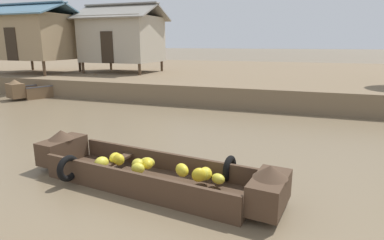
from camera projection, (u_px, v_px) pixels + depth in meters
The scene contains 6 objects.
ground_plane at pixel (230, 124), 11.00m from camera, with size 300.00×300.00×0.00m, color #726047.
riverbank_strip at pixel (272, 76), 22.32m from camera, with size 160.00×20.00×0.89m, color #756047.
banana_boat at pixel (149, 172), 6.24m from camera, with size 5.26×1.76×0.82m.
cargo_boat_upstream at pixel (60, 88), 17.14m from camera, with size 2.71×4.94×1.00m.
stilt_house_left at pixel (34, 36), 19.51m from camera, with size 5.00×3.91×4.12m.
stilt_house_mid_left at pixel (122, 38), 20.09m from camera, with size 4.99×3.90×4.14m.
Camera 1 is at (2.36, -0.48, 2.70)m, focal length 30.28 mm.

